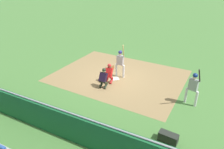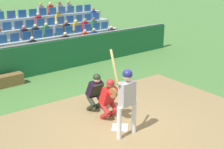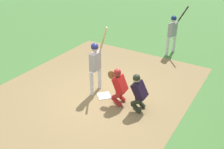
{
  "view_description": "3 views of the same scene",
  "coord_description": "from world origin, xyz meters",
  "px_view_note": "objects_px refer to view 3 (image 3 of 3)",
  "views": [
    {
      "loc": [
        5.33,
        -10.92,
        6.33
      ],
      "look_at": [
        0.34,
        -1.14,
        0.9
      ],
      "focal_mm": 33.25,
      "sensor_mm": 36.0,
      "label": 1
    },
    {
      "loc": [
        5.01,
        5.82,
        4.19
      ],
      "look_at": [
        -0.19,
        -0.59,
        1.39
      ],
      "focal_mm": 49.04,
      "sensor_mm": 36.0,
      "label": 2
    },
    {
      "loc": [
        -6.52,
        -3.98,
        4.94
      ],
      "look_at": [
        0.21,
        -0.2,
        0.81
      ],
      "focal_mm": 41.24,
      "sensor_mm": 36.0,
      "label": 3
    }
  ],
  "objects_px": {
    "home_plate_marker": "(104,96)",
    "catcher_crouching": "(119,84)",
    "home_plate_umpire": "(138,91)",
    "batter_at_plate": "(95,62)",
    "on_deck_batter": "(173,30)"
  },
  "relations": [
    {
      "from": "home_plate_marker",
      "to": "home_plate_umpire",
      "type": "xyz_separation_m",
      "value": [
        -0.14,
        -1.34,
        0.68
      ]
    },
    {
      "from": "home_plate_marker",
      "to": "batter_at_plate",
      "type": "distance_m",
      "value": 1.24
    },
    {
      "from": "batter_at_plate",
      "to": "on_deck_batter",
      "type": "bearing_deg",
      "value": -14.79
    },
    {
      "from": "batter_at_plate",
      "to": "on_deck_batter",
      "type": "distance_m",
      "value": 4.86
    },
    {
      "from": "home_plate_marker",
      "to": "catcher_crouching",
      "type": "distance_m",
      "value": 0.95
    },
    {
      "from": "batter_at_plate",
      "to": "home_plate_marker",
      "type": "bearing_deg",
      "value": -108.85
    },
    {
      "from": "home_plate_marker",
      "to": "home_plate_umpire",
      "type": "distance_m",
      "value": 1.51
    },
    {
      "from": "catcher_crouching",
      "to": "home_plate_umpire",
      "type": "relative_size",
      "value": 1.02
    },
    {
      "from": "batter_at_plate",
      "to": "catcher_crouching",
      "type": "xyz_separation_m",
      "value": [
        -0.26,
        -1.04,
        -0.45
      ]
    },
    {
      "from": "home_plate_marker",
      "to": "home_plate_umpire",
      "type": "bearing_deg",
      "value": -95.82
    },
    {
      "from": "batter_at_plate",
      "to": "catcher_crouching",
      "type": "bearing_deg",
      "value": -103.93
    },
    {
      "from": "home_plate_umpire",
      "to": "batter_at_plate",
      "type": "bearing_deg",
      "value": 81.0
    },
    {
      "from": "catcher_crouching",
      "to": "on_deck_batter",
      "type": "relative_size",
      "value": 0.56
    },
    {
      "from": "on_deck_batter",
      "to": "batter_at_plate",
      "type": "bearing_deg",
      "value": 165.21
    },
    {
      "from": "batter_at_plate",
      "to": "on_deck_batter",
      "type": "relative_size",
      "value": 1.04
    }
  ]
}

